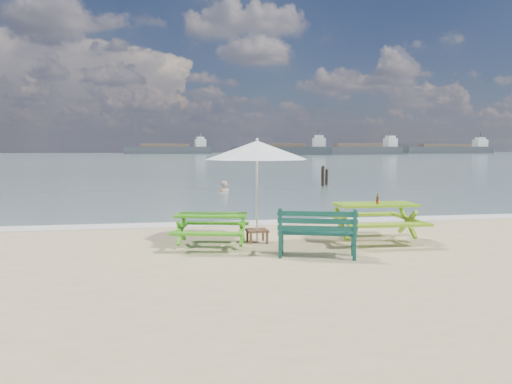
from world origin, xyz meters
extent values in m
plane|color=slate|center=(0.00, 85.00, 0.00)|extent=(300.00, 300.00, 0.00)
cube|color=silver|center=(0.00, 4.60, 0.01)|extent=(22.00, 0.90, 0.01)
cube|color=#3D9E17|center=(-1.26, 1.47, 0.67)|extent=(1.57, 0.98, 0.05)
cube|color=#3D9E17|center=(-1.11, 2.14, 0.40)|extent=(1.48, 0.57, 0.05)
cube|color=#3D9E17|center=(-1.41, 0.80, 0.40)|extent=(1.48, 0.57, 0.05)
cube|color=#3D9E17|center=(-1.26, 1.47, 0.31)|extent=(1.51, 1.10, 0.62)
cube|color=#71A218|center=(2.37, 1.56, 0.81)|extent=(1.78, 0.87, 0.06)
cube|color=#71A218|center=(2.39, 2.38, 0.48)|extent=(1.77, 0.35, 0.06)
cube|color=#71A218|center=(2.35, 0.73, 0.48)|extent=(1.77, 0.35, 0.06)
cube|color=#71A218|center=(2.37, 1.56, 0.37)|extent=(1.68, 1.03, 0.75)
cube|color=#10463B|center=(0.64, 0.23, 0.46)|extent=(1.54, 0.85, 0.04)
cube|color=#10463B|center=(0.58, 0.01, 0.72)|extent=(1.42, 0.47, 0.38)
cube|color=#10463B|center=(0.64, 0.23, 0.23)|extent=(1.46, 0.88, 0.46)
cube|color=brown|center=(-0.24, 1.80, 0.27)|extent=(0.47, 0.47, 0.04)
cube|color=brown|center=(-0.24, 1.80, 0.13)|extent=(0.42, 0.42, 0.25)
cylinder|color=silver|center=(-0.24, 1.80, 1.07)|extent=(0.04, 0.04, 2.15)
cone|color=white|center=(-0.24, 1.80, 2.01)|extent=(2.36, 2.36, 0.40)
cylinder|color=#8D5614|center=(2.35, 1.40, 0.91)|extent=(0.06, 0.06, 0.14)
cylinder|color=#8D5614|center=(2.35, 1.40, 1.05)|extent=(0.02, 0.02, 0.07)
cylinder|color=#AC2513|center=(2.35, 1.40, 0.91)|extent=(0.06, 0.06, 0.06)
imported|color=tan|center=(0.35, 14.33, -0.39)|extent=(0.66, 0.44, 1.79)
cylinder|color=black|center=(5.84, 16.54, 0.44)|extent=(0.18, 0.18, 1.27)
cylinder|color=black|center=(6.24, 17.14, 0.34)|extent=(0.16, 0.16, 1.08)
cube|color=#363B3F|center=(-2.75, 139.01, 1.00)|extent=(25.16, 6.59, 2.20)
cube|color=silver|center=(6.65, 140.01, 3.20)|extent=(3.28, 3.30, 2.20)
cube|color=#363B3F|center=(47.11, 115.76, 1.00)|extent=(22.78, 5.99, 2.20)
cube|color=silver|center=(55.63, 116.52, 3.20)|extent=(2.96, 3.23, 2.20)
cube|color=#363B3F|center=(25.64, 115.18, 1.00)|extent=(25.49, 7.41, 2.20)
cube|color=silver|center=(35.11, 113.87, 3.20)|extent=(3.40, 3.39, 2.20)
cube|color=#363B3F|center=(82.58, 133.38, 1.00)|extent=(29.91, 6.32, 2.20)
cube|color=silver|center=(93.82, 134.27, 3.20)|extent=(3.79, 3.27, 2.20)
camera|label=1|loc=(-2.08, -8.79, 2.09)|focal=35.00mm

